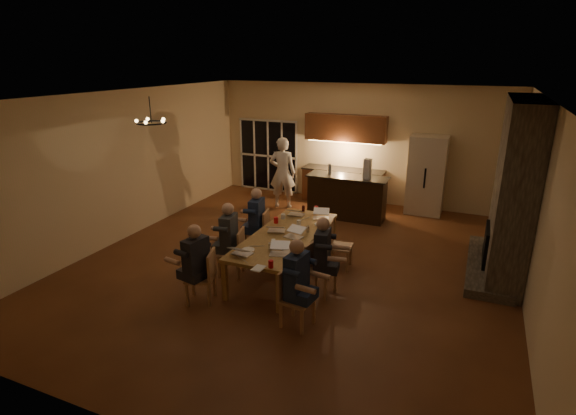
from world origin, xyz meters
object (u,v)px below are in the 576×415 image
at_px(laptop_b, 279,248).
at_px(person_left_near, 197,265).
at_px(person_right_near, 297,283).
at_px(redcup_near, 271,264).
at_px(plate_near, 288,249).
at_px(person_right_mid, 322,257).
at_px(can_cola, 303,209).
at_px(chair_right_mid, 321,270).
at_px(redcup_far, 316,209).
at_px(bar_blender, 367,169).
at_px(plate_left, 248,250).
at_px(mug_mid, 299,223).
at_px(person_left_mid, 229,239).
at_px(laptop_f, 321,213).
at_px(chair_right_far, 340,246).
at_px(bar_bottle, 330,169).
at_px(standing_person, 283,173).
at_px(chair_left_near, 200,277).
at_px(redcup_mid, 276,220).
at_px(chair_left_far, 257,231).
at_px(chair_left_mid, 231,252).
at_px(mug_back, 283,216).
at_px(laptop_c, 276,225).
at_px(can_silver, 271,246).
at_px(chair_right_near, 298,299).
at_px(laptop_d, 293,231).
at_px(person_left_far, 257,221).
at_px(plate_far, 321,224).
at_px(chandelier, 151,123).
at_px(can_right, 308,229).
at_px(laptop_a, 242,248).
at_px(refrigerator, 426,175).
at_px(mug_front, 273,242).
at_px(laptop_e, 296,210).

bearing_deg(laptop_b, person_left_near, -162.22).
relative_size(person_left_near, person_right_near, 1.00).
height_order(redcup_near, plate_near, redcup_near).
height_order(person_right_mid, can_cola, person_right_mid).
bearing_deg(can_cola, chair_right_mid, -60.47).
relative_size(redcup_far, bar_blender, 0.25).
bearing_deg(plate_left, mug_mid, 77.10).
height_order(person_left_mid, laptop_f, person_left_mid).
distance_m(chair_right_far, can_cola, 1.36).
relative_size(chair_right_mid, bar_bottle, 3.71).
bearing_deg(redcup_far, standing_person, 129.12).
bearing_deg(plate_left, laptop_b, 6.07).
relative_size(chair_left_near, redcup_mid, 7.42).
bearing_deg(chair_left_far, chair_left_mid, -8.67).
bearing_deg(standing_person, mug_back, 101.39).
height_order(person_left_mid, person_right_mid, same).
distance_m(laptop_c, mug_back, 0.70).
height_order(chair_left_far, can_silver, chair_left_far).
xyz_separation_m(chair_right_near, mug_mid, (-0.84, 2.13, 0.36)).
bearing_deg(chair_right_mid, laptop_d, 65.94).
bearing_deg(person_right_near, chair_right_far, 6.86).
height_order(chair_left_mid, redcup_far, chair_left_mid).
xyz_separation_m(person_left_far, mug_mid, (0.92, -0.02, 0.11)).
bearing_deg(chair_right_far, plate_far, 64.68).
relative_size(laptop_b, laptop_c, 1.00).
relative_size(chandelier, bar_blender, 1.09).
xyz_separation_m(can_cola, can_right, (0.51, -1.08, 0.00)).
height_order(chair_right_mid, bar_blender, bar_blender).
bearing_deg(person_right_near, laptop_d, 31.91).
bearing_deg(bar_bottle, laptop_a, -90.35).
distance_m(chair_right_far, plate_near, 1.34).
height_order(chair_left_near, chair_right_near, same).
relative_size(chandelier, laptop_f, 1.64).
xyz_separation_m(person_right_near, bar_blender, (-0.16, 4.83, 0.63)).
xyz_separation_m(chair_left_near, plate_near, (1.15, 0.95, 0.31)).
relative_size(chair_left_far, can_cola, 7.42).
relative_size(redcup_far, plate_near, 0.52).
bearing_deg(person_right_near, chair_left_mid, 66.53).
distance_m(redcup_near, bar_blender, 4.67).
relative_size(person_left_near, plate_near, 5.93).
relative_size(refrigerator, person_left_mid, 1.45).
relative_size(redcup_near, can_silver, 1.00).
height_order(laptop_a, plate_near, laptop_a).
bearing_deg(plate_left, person_right_mid, 17.80).
bearing_deg(person_right_near, mug_front, 47.37).
height_order(chair_left_far, laptop_e, laptop_e).
distance_m(person_left_near, redcup_far, 3.19).
relative_size(person_right_mid, redcup_mid, 11.50).
bearing_deg(chair_left_near, plate_left, 120.36).
bearing_deg(laptop_c, chair_right_far, -173.87).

